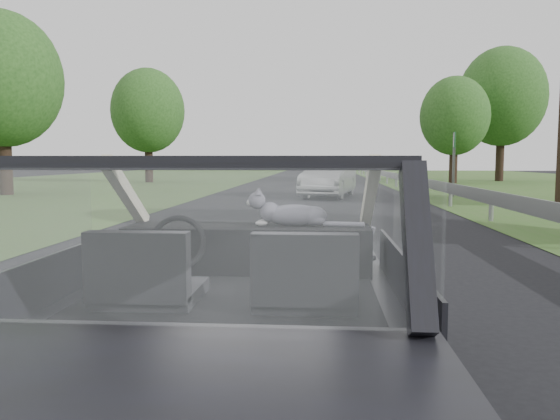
% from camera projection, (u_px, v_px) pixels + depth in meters
% --- Properties ---
extents(ground, '(140.00, 140.00, 0.00)m').
position_uv_depth(ground, '(235.00, 416.00, 3.06)').
color(ground, black).
rests_on(ground, ground).
extents(subject_car, '(1.80, 4.00, 1.45)m').
position_uv_depth(subject_car, '(234.00, 289.00, 2.99)').
color(subject_car, black).
rests_on(subject_car, ground).
extents(dashboard, '(1.58, 0.45, 0.30)m').
position_uv_depth(dashboard, '(249.00, 248.00, 3.60)').
color(dashboard, black).
rests_on(dashboard, subject_car).
extents(driver_seat, '(0.50, 0.72, 0.42)m').
position_uv_depth(driver_seat, '(145.00, 271.00, 2.72)').
color(driver_seat, black).
rests_on(driver_seat, subject_car).
extents(passenger_seat, '(0.50, 0.72, 0.42)m').
position_uv_depth(passenger_seat, '(305.00, 273.00, 2.66)').
color(passenger_seat, black).
rests_on(passenger_seat, subject_car).
extents(steering_wheel, '(0.36, 0.36, 0.04)m').
position_uv_depth(steering_wheel, '(177.00, 244.00, 3.33)').
color(steering_wheel, black).
rests_on(steering_wheel, dashboard).
extents(cat, '(0.55, 0.19, 0.24)m').
position_uv_depth(cat, '(294.00, 214.00, 3.55)').
color(cat, slate).
rests_on(cat, dashboard).
extents(guardrail, '(0.05, 90.00, 0.32)m').
position_uv_depth(guardrail, '(486.00, 197.00, 12.61)').
color(guardrail, '#97989A').
rests_on(guardrail, ground).
extents(other_car, '(2.53, 4.59, 1.43)m').
position_uv_depth(other_car, '(329.00, 178.00, 20.90)').
color(other_car, silver).
rests_on(other_car, ground).
extents(highway_sign, '(0.28, 0.99, 2.47)m').
position_uv_depth(highway_sign, '(454.00, 165.00, 20.87)').
color(highway_sign, '#1B7031').
rests_on(highway_sign, ground).
extents(tree_2, '(5.25, 5.25, 6.22)m').
position_uv_depth(tree_2, '(454.00, 132.00, 32.70)').
color(tree_2, '#1E4418').
rests_on(tree_2, ground).
extents(tree_3, '(6.30, 6.30, 8.54)m').
position_uv_depth(tree_3, '(501.00, 116.00, 35.91)').
color(tree_3, '#1E4418').
rests_on(tree_3, ground).
extents(tree_5, '(6.17, 6.17, 7.12)m').
position_uv_depth(tree_5, '(3.00, 106.00, 21.79)').
color(tree_5, '#1E4418').
rests_on(tree_5, ground).
extents(tree_6, '(5.90, 5.90, 6.89)m').
position_uv_depth(tree_6, '(148.00, 127.00, 34.09)').
color(tree_6, '#1E4418').
rests_on(tree_6, ground).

